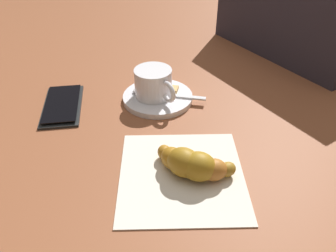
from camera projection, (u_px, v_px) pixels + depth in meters
The scene contains 9 objects.
ground_plane at pixel (166, 136), 0.56m from camera, with size 1.80×1.80×0.00m, color brown.
saucer at pixel (158, 98), 0.65m from camera, with size 0.13×0.13×0.01m, color silver.
espresso_cup at pixel (154, 83), 0.63m from camera, with size 0.09×0.08×0.05m.
teaspoon at pixel (157, 93), 0.64m from camera, with size 0.04×0.14×0.01m.
sugar_packet at pixel (160, 87), 0.66m from camera, with size 0.07×0.02×0.01m, color tan.
napkin at pixel (182, 174), 0.49m from camera, with size 0.18×0.18×0.00m, color silver.
croissant at pixel (192, 164), 0.47m from camera, with size 0.08×0.12×0.04m.
cell_phone at pixel (62, 105), 0.63m from camera, with size 0.15×0.09×0.01m.
laptop_bag at pixel (287, 13), 0.76m from camera, with size 0.36×0.09×0.19m, color #2E2A36.
Camera 1 is at (0.44, 0.02, 0.35)m, focal length 36.28 mm.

